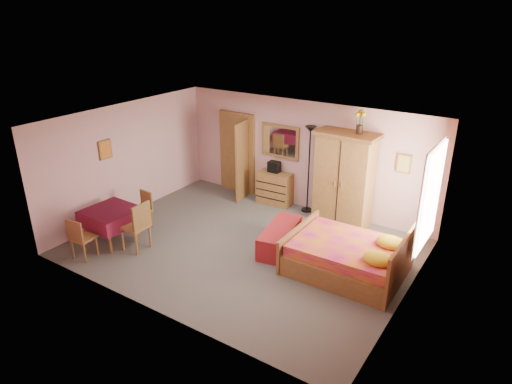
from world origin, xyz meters
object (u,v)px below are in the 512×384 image
Objects in this scene: stereo at (274,167)px; chair_east at (135,226)px; wardrobe at (344,179)px; floor_lamp at (309,170)px; sunflower_vase at (360,122)px; wall_mirror at (280,141)px; chair_west at (85,213)px; chest_of_drawers at (275,188)px; dining_table at (112,225)px; bench at (280,237)px; chair_south at (83,237)px; bed at (347,248)px; chair_north at (141,210)px.

stereo is 0.27× the size of chair_east.
stereo is at bearing 178.08° from wardrobe.
chair_east is at bearing -120.15° from floor_lamp.
sunflower_vase is 0.49× the size of chair_east.
wall_mirror reaches higher than chair_west.
chair_west is 1.42m from chair_east.
chair_east is (-1.16, -3.48, 0.12)m from chest_of_drawers.
wall_mirror reaches higher than dining_table.
bench is 3.87m from chair_south.
wall_mirror is 0.74× the size of bench.
bed is 1.49× the size of bench.
bed is at bearing 108.26° from chair_west.
wardrobe reaches higher than chair_north.
chair_east is at bearing -146.11° from bench.
chair_south is (-3.82, -4.22, -1.93)m from sunflower_vase.
floor_lamp reaches higher than chair_south.
chair_south is at bearing -86.09° from dining_table.
stereo is 4.47m from chair_west.
chair_west is (-2.58, -3.81, -1.08)m from wall_mirror.
chair_south is 1.05× the size of chair_north.
chest_of_drawers is at bearing -20.18° from chair_east.
chair_north is at bearing -144.85° from sunflower_vase.
floor_lamp is at bearing 174.73° from wardrobe.
bed is at bearing -3.08° from bench.
floor_lamp is 1.77m from sunflower_vase.
wardrobe is (1.82, -0.29, -0.50)m from wall_mirror.
wall_mirror is 1.26× the size of chair_north.
wall_mirror is 1.10× the size of chair_west.
sunflower_vase is 2.91m from bench.
dining_table is (-1.81, -3.53, -0.04)m from chest_of_drawers.
chair_north is (0.04, 0.78, 0.05)m from dining_table.
chair_east is at bearing -107.32° from stereo.
dining_table is (-3.87, -3.48, -2.00)m from sunflower_vase.
chair_north is at bearing 83.48° from chair_south.
sunflower_vase is 0.36× the size of bench.
floor_lamp is 5.10m from chair_south.
chair_east is at bearing -106.72° from wall_mirror.
wall_mirror is 4.32m from dining_table.
floor_lamp is (0.94, -0.01, 0.11)m from stereo.
chest_of_drawers is 0.40× the size of wardrobe.
chest_of_drawers is 0.60× the size of bench.
sunflower_vase is at bearing -44.88° from chair_east.
dining_table is at bearing 86.88° from chair_south.
sunflower_vase reaches higher than wall_mirror.
floor_lamp is 2.43× the size of chair_south.
stereo is 4.03m from dining_table.
bench is at bearing -58.96° from chest_of_drawers.
wall_mirror is 2.23m from sunflower_vase.
floor_lamp is 1.49× the size of bench.
wall_mirror is at bearing 172.77° from sunflower_vase.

